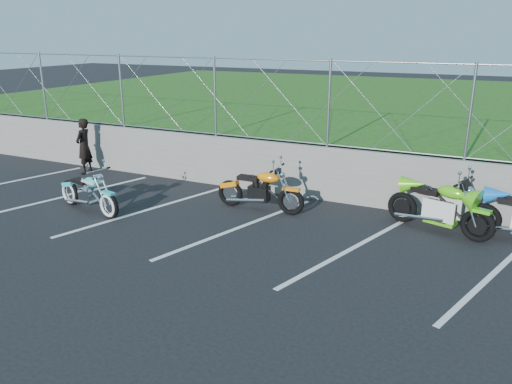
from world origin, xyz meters
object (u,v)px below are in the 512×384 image
at_px(cruiser_turquoise, 89,194).
at_px(sportbike_green, 440,209).
at_px(person_standing, 84,146).
at_px(naked_orange, 261,191).

distance_m(cruiser_turquoise, sportbike_green, 7.51).
relative_size(sportbike_green, person_standing, 1.38).
xyz_separation_m(sportbike_green, person_standing, (-9.69, 0.36, 0.28)).
bearing_deg(cruiser_turquoise, sportbike_green, 28.98).
bearing_deg(cruiser_turquoise, naked_orange, 39.36).
height_order(sportbike_green, person_standing, person_standing).
height_order(naked_orange, sportbike_green, sportbike_green).
xyz_separation_m(cruiser_turquoise, naked_orange, (3.43, 1.73, 0.04)).
relative_size(cruiser_turquoise, naked_orange, 0.97).
bearing_deg(naked_orange, person_standing, 171.56).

